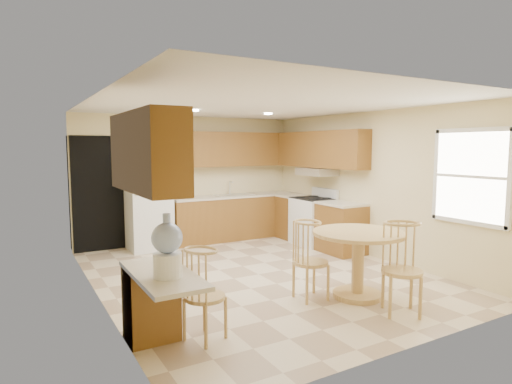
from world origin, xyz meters
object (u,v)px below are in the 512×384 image
dining_table (358,254)px  water_crock (167,249)px  stove (313,221)px  chair_table_a (316,254)px  chair_desk (208,287)px  chair_table_b (409,261)px  refrigerator (149,204)px

dining_table → water_crock: 2.67m
stove → chair_table_a: 3.12m
stove → chair_desk: 4.51m
chair_table_b → water_crock: bearing=25.3°
stove → refrigerator: bearing=157.0°
refrigerator → chair_table_a: (0.99, -3.71, -0.25)m
chair_table_b → chair_table_a: bearing=-23.5°
chair_table_a → water_crock: bearing=-71.2°
dining_table → chair_table_b: chair_table_b is taller
chair_desk → dining_table: bearing=72.3°
refrigerator → stove: 3.15m
refrigerator → stove: refrigerator is taller
chair_desk → water_crock: size_ratio=1.63×
dining_table → stove: bearing=63.3°
stove → water_crock: water_crock is taller
chair_table_b → dining_table: bearing=-53.2°
dining_table → chair_desk: chair_desk is taller
stove → dining_table: stove is taller
chair_desk → water_crock: (-0.45, -0.16, 0.47)m
water_crock → refrigerator: bearing=76.1°
refrigerator → dining_table: (1.54, -3.86, -0.29)m
refrigerator → dining_table: bearing=-68.2°
stove → chair_table_a: size_ratio=1.11×
water_crock → chair_desk: bearing=20.0°
refrigerator → chair_table_b: 4.88m
dining_table → chair_desk: 2.16m
stove → chair_table_a: bearing=-127.1°
dining_table → chair_desk: (-2.14, -0.23, 0.00)m
stove → dining_table: bearing=-116.7°
refrigerator → water_crock: bearing=-103.9°
dining_table → refrigerator: bearing=111.8°
stove → chair_table_b: (-1.28, -3.39, 0.16)m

